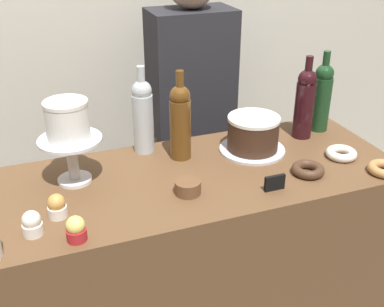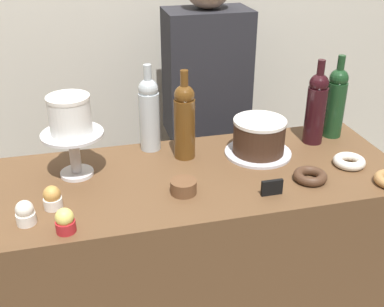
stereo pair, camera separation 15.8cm
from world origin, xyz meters
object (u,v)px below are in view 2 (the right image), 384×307
(white_layer_cake, at_px, (70,115))
(wine_bottle_clear, at_px, (149,113))
(donut_chocolate, at_px, (310,176))
(wine_bottle_green, at_px, (336,101))
(cupcake_lemon, at_px, (65,221))
(cake_stand_pedestal, at_px, (74,147))
(chocolate_round_cake, at_px, (259,136))
(barista_figure, at_px, (206,133))
(wine_bottle_dark_red, at_px, (316,107))
(wine_bottle_amber, at_px, (185,120))
(cookie_stack, at_px, (184,187))
(cupcake_vanilla, at_px, (25,213))
(price_sign_chalkboard, at_px, (272,188))
(donut_sugar, at_px, (349,161))
(cupcake_caramel, at_px, (52,198))

(white_layer_cake, bearing_deg, wine_bottle_clear, 26.44)
(donut_chocolate, bearing_deg, wine_bottle_green, 51.48)
(cupcake_lemon, bearing_deg, cake_stand_pedestal, 82.93)
(chocolate_round_cake, xyz_separation_m, wine_bottle_clear, (-0.38, 0.14, 0.07))
(chocolate_round_cake, distance_m, barista_figure, 0.52)
(wine_bottle_dark_red, bearing_deg, wine_bottle_green, 19.93)
(cake_stand_pedestal, height_order, barista_figure, barista_figure)
(wine_bottle_amber, bearing_deg, cookie_stack, -104.11)
(wine_bottle_clear, bearing_deg, wine_bottle_green, -4.52)
(wine_bottle_amber, bearing_deg, donut_chocolate, -36.44)
(cupcake_vanilla, distance_m, price_sign_chalkboard, 0.74)
(chocolate_round_cake, xyz_separation_m, price_sign_chalkboard, (-0.06, -0.28, -0.05))
(cake_stand_pedestal, distance_m, wine_bottle_green, 1.00)
(donut_sugar, bearing_deg, price_sign_chalkboard, -161.32)
(chocolate_round_cake, bearing_deg, barista_figure, 97.89)
(white_layer_cake, distance_m, donut_chocolate, 0.81)
(cupcake_caramel, bearing_deg, wine_bottle_clear, 42.99)
(donut_sugar, xyz_separation_m, donut_chocolate, (-0.18, -0.06, 0.00))
(cupcake_caramel, relative_size, cookie_stack, 0.88)
(chocolate_round_cake, distance_m, wine_bottle_amber, 0.28)
(wine_bottle_clear, relative_size, price_sign_chalkboard, 4.65)
(wine_bottle_dark_red, bearing_deg, cupcake_vanilla, -164.02)
(wine_bottle_dark_red, xyz_separation_m, cupcake_caramel, (-0.97, -0.24, -0.11))
(donut_sugar, xyz_separation_m, barista_figure, (-0.35, 0.64, -0.13))
(wine_bottle_clear, bearing_deg, barista_figure, 47.16)
(wine_bottle_amber, height_order, cookie_stack, wine_bottle_amber)
(cupcake_lemon, bearing_deg, cookie_stack, 18.18)
(wine_bottle_clear, relative_size, barista_figure, 0.20)
(cupcake_lemon, bearing_deg, donut_sugar, 9.16)
(wine_bottle_amber, xyz_separation_m, cupcake_vanilla, (-0.54, -0.30, -0.11))
(cupcake_caramel, bearing_deg, cupcake_vanilla, -138.92)
(wine_bottle_clear, height_order, donut_sugar, wine_bottle_clear)
(cake_stand_pedestal, xyz_separation_m, wine_bottle_dark_red, (0.90, 0.04, 0.04))
(cupcake_lemon, relative_size, donut_chocolate, 0.66)
(white_layer_cake, xyz_separation_m, chocolate_round_cake, (0.65, -0.00, -0.15))
(cake_stand_pedestal, bearing_deg, wine_bottle_amber, 6.18)
(wine_bottle_amber, distance_m, donut_chocolate, 0.47)
(barista_figure, bearing_deg, cupcake_lemon, -128.27)
(price_sign_chalkboard, bearing_deg, cookie_stack, 163.74)
(wine_bottle_dark_red, bearing_deg, white_layer_cake, -177.19)
(cupcake_caramel, bearing_deg, donut_sugar, 1.42)
(chocolate_round_cake, xyz_separation_m, barista_figure, (-0.07, 0.48, -0.19))
(wine_bottle_clear, distance_m, cupcake_vanilla, 0.59)
(cupcake_vanilla, relative_size, donut_chocolate, 0.66)
(cupcake_lemon, bearing_deg, chocolate_round_cake, 24.65)
(donut_sugar, bearing_deg, cupcake_caramel, -178.58)
(donut_sugar, bearing_deg, wine_bottle_amber, 159.15)
(cupcake_caramel, bearing_deg, white_layer_cake, 68.38)
(cake_stand_pedestal, bearing_deg, white_layer_cake, 0.00)
(white_layer_cake, relative_size, cupcake_lemon, 1.86)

